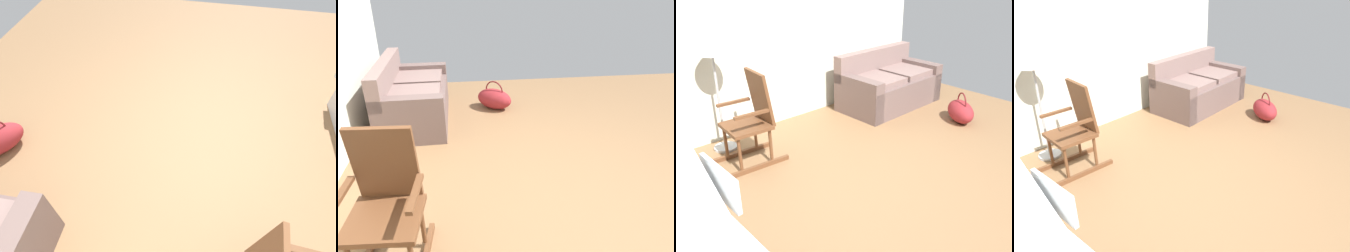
# 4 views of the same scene
# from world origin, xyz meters

# --- Properties ---
(ground_plane) EXTENTS (6.87, 6.87, 0.00)m
(ground_plane) POSITION_xyz_m (0.00, 0.00, 0.00)
(ground_plane) COLOR olive
(back_wall) EXTENTS (5.70, 0.10, 2.70)m
(back_wall) POSITION_xyz_m (0.00, 2.35, 1.35)
(back_wall) COLOR silver
(back_wall) RESTS_ON ground
(couch) EXTENTS (1.62, 0.89, 0.85)m
(couch) POSITION_xyz_m (1.84, 1.70, 0.31)
(couch) COLOR #68534F
(couch) RESTS_ON ground
(rocking_chair) EXTENTS (0.79, 0.53, 1.05)m
(rocking_chair) POSITION_xyz_m (-0.65, 1.54, 0.50)
(rocking_chair) COLOR brown
(rocking_chair) RESTS_ON ground
(floor_lamp) EXTENTS (0.34, 0.34, 1.48)m
(floor_lamp) POSITION_xyz_m (-0.78, 2.04, 1.23)
(floor_lamp) COLOR #B2B5BA
(floor_lamp) RESTS_ON ground
(duffel_bag) EXTENTS (0.59, 0.64, 0.43)m
(duffel_bag) POSITION_xyz_m (2.11, 0.55, 0.15)
(duffel_bag) COLOR maroon
(duffel_bag) RESTS_ON ground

